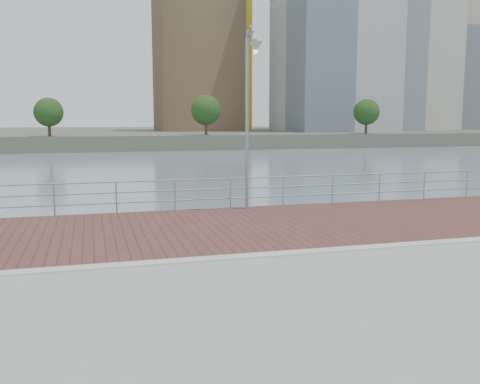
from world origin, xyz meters
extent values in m
plane|color=slate|center=(0.00, 0.00, -2.00)|extent=(400.00, 400.00, 0.00)
cube|color=brown|center=(0.00, 3.60, 0.01)|extent=(40.00, 6.80, 0.02)
cube|color=#B7B5AD|center=(0.00, 0.00, 0.03)|extent=(40.00, 0.40, 0.06)
cube|color=#4C5142|center=(0.00, 122.50, -0.75)|extent=(320.00, 95.00, 2.50)
cylinder|color=#8C9EA8|center=(-5.13, 7.00, 0.55)|extent=(0.06, 0.06, 1.10)
cylinder|color=#8C9EA8|center=(-3.08, 7.00, 0.55)|extent=(0.06, 0.06, 1.10)
cylinder|color=#8C9EA8|center=(-1.03, 7.00, 0.55)|extent=(0.06, 0.06, 1.10)
cylinder|color=#8C9EA8|center=(1.03, 7.00, 0.55)|extent=(0.06, 0.06, 1.10)
cylinder|color=#8C9EA8|center=(3.08, 7.00, 0.55)|extent=(0.06, 0.06, 1.10)
cylinder|color=#8C9EA8|center=(5.13, 7.00, 0.55)|extent=(0.06, 0.06, 1.10)
cylinder|color=#8C9EA8|center=(7.18, 7.00, 0.55)|extent=(0.06, 0.06, 1.10)
cylinder|color=#8C9EA8|center=(9.24, 7.00, 0.55)|extent=(0.06, 0.06, 1.10)
cylinder|color=#8C9EA8|center=(11.29, 7.00, 0.55)|extent=(0.06, 0.06, 1.10)
cylinder|color=#8C9EA8|center=(0.00, 7.00, 1.10)|extent=(39.00, 0.05, 0.05)
cylinder|color=#8C9EA8|center=(0.00, 7.00, 0.73)|extent=(39.00, 0.05, 0.05)
cylinder|color=#8C9EA8|center=(0.00, 7.00, 0.36)|extent=(39.00, 0.05, 0.05)
cylinder|color=gray|center=(1.51, 6.50, 3.04)|extent=(0.12, 0.12, 6.09)
cylinder|color=gray|center=(1.51, 5.99, 6.09)|extent=(0.07, 1.01, 0.07)
cone|color=#B2B2AD|center=(1.51, 5.49, 5.89)|extent=(0.45, 0.45, 0.36)
cube|color=gold|center=(30.00, 104.00, 25.50)|extent=(2.00, 2.00, 50.00)
cube|color=brown|center=(20.00, 110.00, 16.22)|extent=(18.00, 18.00, 31.43)
cube|color=#ADA38E|center=(95.00, 115.00, 26.43)|extent=(24.00, 22.00, 51.87)
cylinder|color=#473323|center=(-10.00, 77.00, 2.25)|extent=(0.50, 0.50, 3.50)
sphere|color=#193814|center=(-10.00, 77.00, 4.25)|extent=(4.50, 4.50, 4.50)
cylinder|color=#473323|center=(15.00, 77.00, 2.45)|extent=(0.50, 0.50, 3.91)
sphere|color=#193814|center=(15.00, 77.00, 4.69)|extent=(5.02, 5.02, 5.02)
cylinder|color=#473323|center=(45.00, 77.00, 2.34)|extent=(0.50, 0.50, 3.69)
sphere|color=#193814|center=(45.00, 77.00, 4.45)|extent=(4.74, 4.74, 4.74)
camera|label=1|loc=(-3.88, -11.87, 3.29)|focal=40.00mm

